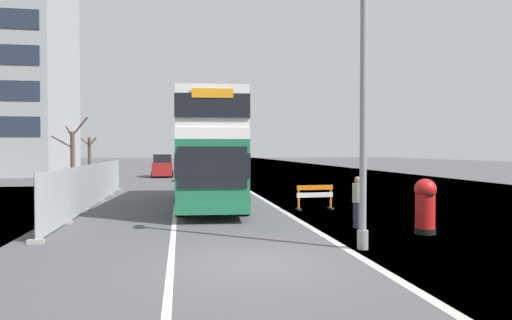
{
  "coord_description": "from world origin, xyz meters",
  "views": [
    {
      "loc": [
        -1.7,
        -10.31,
        2.59
      ],
      "look_at": [
        1.18,
        7.15,
        2.2
      ],
      "focal_mm": 32.24,
      "sensor_mm": 36.0,
      "label": 1
    }
  ],
  "objects_px": {
    "lamppost_foreground": "(363,107)",
    "red_pillar_postbox": "(425,204)",
    "car_far_side": "(197,162)",
    "double_decker_bus": "(212,150)",
    "car_oncoming_near": "(203,168)",
    "pedestrian_at_kerb": "(358,202)",
    "car_receding_far": "(199,163)",
    "roadworks_barrier": "(315,195)",
    "car_receding_mid": "(163,166)"
  },
  "relations": [
    {
      "from": "red_pillar_postbox",
      "to": "car_far_side",
      "type": "bearing_deg",
      "value": 96.43
    },
    {
      "from": "lamppost_foreground",
      "to": "pedestrian_at_kerb",
      "type": "relative_size",
      "value": 4.59
    },
    {
      "from": "roadworks_barrier",
      "to": "car_receding_mid",
      "type": "relative_size",
      "value": 0.36
    },
    {
      "from": "lamppost_foreground",
      "to": "car_oncoming_near",
      "type": "bearing_deg",
      "value": 96.15
    },
    {
      "from": "pedestrian_at_kerb",
      "to": "red_pillar_postbox",
      "type": "bearing_deg",
      "value": -39.26
    },
    {
      "from": "car_receding_mid",
      "to": "pedestrian_at_kerb",
      "type": "relative_size",
      "value": 2.69
    },
    {
      "from": "roadworks_barrier",
      "to": "car_far_side",
      "type": "relative_size",
      "value": 0.4
    },
    {
      "from": "car_receding_far",
      "to": "red_pillar_postbox",
      "type": "bearing_deg",
      "value": -82.4
    },
    {
      "from": "roadworks_barrier",
      "to": "car_far_side",
      "type": "bearing_deg",
      "value": 95.0
    },
    {
      "from": "lamppost_foreground",
      "to": "roadworks_barrier",
      "type": "distance_m",
      "value": 8.47
    },
    {
      "from": "lamppost_foreground",
      "to": "car_far_side",
      "type": "distance_m",
      "value": 48.81
    },
    {
      "from": "car_receding_mid",
      "to": "double_decker_bus",
      "type": "bearing_deg",
      "value": -82.32
    },
    {
      "from": "car_receding_mid",
      "to": "car_receding_far",
      "type": "height_order",
      "value": "car_receding_far"
    },
    {
      "from": "car_receding_mid",
      "to": "car_far_side",
      "type": "bearing_deg",
      "value": 75.61
    },
    {
      "from": "double_decker_bus",
      "to": "roadworks_barrier",
      "type": "distance_m",
      "value": 5.23
    },
    {
      "from": "roadworks_barrier",
      "to": "pedestrian_at_kerb",
      "type": "distance_m",
      "value": 4.7
    },
    {
      "from": "car_oncoming_near",
      "to": "car_receding_mid",
      "type": "height_order",
      "value": "car_oncoming_near"
    },
    {
      "from": "double_decker_bus",
      "to": "pedestrian_at_kerb",
      "type": "distance_m",
      "value": 8.44
    },
    {
      "from": "car_oncoming_near",
      "to": "car_receding_far",
      "type": "bearing_deg",
      "value": 88.92
    },
    {
      "from": "roadworks_barrier",
      "to": "car_receding_mid",
      "type": "xyz_separation_m",
      "value": [
        -7.42,
        25.83,
        0.35
      ]
    },
    {
      "from": "lamppost_foreground",
      "to": "car_receding_mid",
      "type": "height_order",
      "value": "lamppost_foreground"
    },
    {
      "from": "double_decker_bus",
      "to": "car_oncoming_near",
      "type": "distance_m",
      "value": 16.21
    },
    {
      "from": "double_decker_bus",
      "to": "red_pillar_postbox",
      "type": "height_order",
      "value": "double_decker_bus"
    },
    {
      "from": "roadworks_barrier",
      "to": "car_oncoming_near",
      "type": "distance_m",
      "value": 18.89
    },
    {
      "from": "lamppost_foreground",
      "to": "car_receding_far",
      "type": "height_order",
      "value": "lamppost_foreground"
    },
    {
      "from": "car_far_side",
      "to": "car_receding_far",
      "type": "bearing_deg",
      "value": -90.26
    },
    {
      "from": "roadworks_barrier",
      "to": "car_receding_far",
      "type": "xyz_separation_m",
      "value": [
        -3.6,
        33.8,
        0.38
      ]
    },
    {
      "from": "pedestrian_at_kerb",
      "to": "car_receding_far",
      "type": "bearing_deg",
      "value": 95.43
    },
    {
      "from": "lamppost_foreground",
      "to": "car_oncoming_near",
      "type": "height_order",
      "value": "lamppost_foreground"
    },
    {
      "from": "pedestrian_at_kerb",
      "to": "roadworks_barrier",
      "type": "bearing_deg",
      "value": 90.72
    },
    {
      "from": "double_decker_bus",
      "to": "car_far_side",
      "type": "bearing_deg",
      "value": 88.98
    },
    {
      "from": "car_oncoming_near",
      "to": "car_receding_mid",
      "type": "xyz_separation_m",
      "value": [
        -3.53,
        7.34,
        -0.07
      ]
    },
    {
      "from": "lamppost_foreground",
      "to": "car_receding_far",
      "type": "xyz_separation_m",
      "value": [
        -2.55,
        41.63,
        -2.66
      ]
    },
    {
      "from": "red_pillar_postbox",
      "to": "car_oncoming_near",
      "type": "bearing_deg",
      "value": 102.87
    },
    {
      "from": "double_decker_bus",
      "to": "car_oncoming_near",
      "type": "xyz_separation_m",
      "value": [
        0.37,
        16.14,
        -1.52
      ]
    },
    {
      "from": "car_receding_mid",
      "to": "lamppost_foreground",
      "type": "bearing_deg",
      "value": -79.29
    },
    {
      "from": "roadworks_barrier",
      "to": "car_receding_mid",
      "type": "distance_m",
      "value": 26.88
    },
    {
      "from": "lamppost_foreground",
      "to": "red_pillar_postbox",
      "type": "bearing_deg",
      "value": 32.86
    },
    {
      "from": "red_pillar_postbox",
      "to": "roadworks_barrier",
      "type": "bearing_deg",
      "value": 105.82
    },
    {
      "from": "car_far_side",
      "to": "car_receding_mid",
      "type": "bearing_deg",
      "value": -104.39
    },
    {
      "from": "car_receding_far",
      "to": "roadworks_barrier",
      "type": "bearing_deg",
      "value": -83.92
    },
    {
      "from": "car_far_side",
      "to": "pedestrian_at_kerb",
      "type": "distance_m",
      "value": 45.67
    },
    {
      "from": "car_oncoming_near",
      "to": "pedestrian_at_kerb",
      "type": "height_order",
      "value": "car_oncoming_near"
    },
    {
      "from": "double_decker_bus",
      "to": "lamppost_foreground",
      "type": "distance_m",
      "value": 10.73
    },
    {
      "from": "car_receding_mid",
      "to": "car_oncoming_near",
      "type": "bearing_deg",
      "value": -64.33
    },
    {
      "from": "car_oncoming_near",
      "to": "car_far_side",
      "type": "height_order",
      "value": "car_oncoming_near"
    },
    {
      "from": "double_decker_bus",
      "to": "roadworks_barrier",
      "type": "relative_size",
      "value": 7.08
    },
    {
      "from": "roadworks_barrier",
      "to": "car_oncoming_near",
      "type": "relative_size",
      "value": 0.41
    },
    {
      "from": "lamppost_foreground",
      "to": "red_pillar_postbox",
      "type": "distance_m",
      "value": 4.3
    },
    {
      "from": "car_receding_mid",
      "to": "pedestrian_at_kerb",
      "type": "xyz_separation_m",
      "value": [
        7.48,
        -30.52,
        -0.15
      ]
    }
  ]
}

